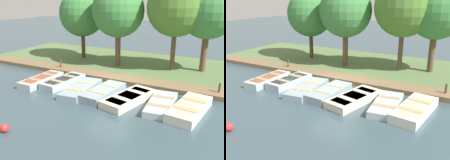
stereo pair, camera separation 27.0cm
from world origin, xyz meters
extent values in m
plane|color=#384C56|center=(0.00, 0.00, 0.00)|extent=(80.00, 80.00, 0.00)
cube|color=#567042|center=(-5.00, 0.00, 0.08)|extent=(8.00, 24.00, 0.17)
cube|color=brown|center=(-1.43, 0.00, 0.13)|extent=(1.29, 21.86, 0.26)
cube|color=#B2BCC1|center=(1.19, -3.88, 0.19)|extent=(2.89, 1.03, 0.39)
cube|color=#994C33|center=(1.19, -3.88, 0.37)|extent=(2.37, 0.80, 0.03)
cube|color=tan|center=(1.73, -3.89, 0.40)|extent=(0.29, 0.94, 0.03)
cube|color=tan|center=(0.64, -3.88, 0.40)|extent=(0.29, 0.94, 0.03)
cube|color=#B2BCC1|center=(0.81, -2.57, 0.19)|extent=(2.84, 1.34, 0.39)
cube|color=#994C33|center=(0.81, -2.57, 0.37)|extent=(2.33, 1.06, 0.03)
cube|color=tan|center=(1.33, -2.62, 0.40)|extent=(0.37, 1.02, 0.03)
cube|color=tan|center=(0.29, -2.52, 0.40)|extent=(0.37, 1.02, 0.03)
cube|color=#8C9EA8|center=(1.25, -1.02, 0.16)|extent=(3.18, 1.48, 0.33)
cube|color=#6B7F51|center=(1.25, -1.02, 0.31)|extent=(2.60, 1.16, 0.03)
cube|color=tan|center=(1.83, -0.95, 0.34)|extent=(0.42, 1.07, 0.03)
cube|color=tan|center=(0.67, -1.08, 0.34)|extent=(0.42, 1.07, 0.03)
cube|color=#8C9EA8|center=(1.21, 0.36, 0.20)|extent=(2.88, 1.28, 0.40)
cube|color=#4C709E|center=(1.21, 0.36, 0.38)|extent=(2.36, 1.01, 0.03)
cube|color=tan|center=(1.75, 0.33, 0.41)|extent=(0.35, 1.02, 0.03)
cube|color=tan|center=(0.68, 0.40, 0.41)|extent=(0.35, 1.02, 0.03)
cube|color=beige|center=(1.30, 1.82, 0.18)|extent=(3.22, 1.87, 0.36)
cube|color=#994C33|center=(1.30, 1.82, 0.35)|extent=(2.63, 1.49, 0.03)
cube|color=beige|center=(1.86, 1.69, 0.38)|extent=(0.55, 1.16, 0.03)
cube|color=beige|center=(0.74, 1.95, 0.38)|extent=(0.55, 1.16, 0.03)
cube|color=#B2BCC1|center=(1.15, 3.41, 0.15)|extent=(2.91, 1.43, 0.30)
cube|color=#4C709E|center=(1.15, 3.41, 0.29)|extent=(2.38, 1.12, 0.02)
cube|color=tan|center=(1.68, 3.47, 0.32)|extent=(0.39, 1.06, 0.03)
cube|color=tan|center=(0.63, 3.35, 0.32)|extent=(0.39, 1.06, 0.03)
cube|color=silver|center=(1.19, 4.70, 0.21)|extent=(3.12, 1.53, 0.41)
cube|color=beige|center=(1.19, 4.70, 0.40)|extent=(2.56, 1.21, 0.03)
cube|color=tan|center=(1.75, 4.63, 0.43)|extent=(0.43, 1.11, 0.03)
cube|color=tan|center=(0.62, 4.77, 0.43)|extent=(0.43, 1.11, 0.03)
cylinder|color=brown|center=(-1.42, -4.54, 0.35)|extent=(0.11, 0.11, 0.71)
sphere|color=brown|center=(-1.42, -4.54, 0.73)|extent=(0.10, 0.10, 0.10)
cylinder|color=brown|center=(-1.42, 5.63, 0.35)|extent=(0.11, 0.11, 0.71)
sphere|color=brown|center=(-1.42, 5.63, 0.73)|extent=(0.10, 0.10, 0.10)
sphere|color=red|center=(6.11, -1.17, 0.17)|extent=(0.33, 0.33, 0.33)
cylinder|color=#4C3828|center=(-4.85, -4.96, 1.34)|extent=(0.30, 0.30, 2.68)
sphere|color=#3D7F3D|center=(-4.85, -4.96, 3.65)|extent=(3.53, 3.53, 3.53)
cylinder|color=brown|center=(-4.03, -1.46, 1.50)|extent=(0.38, 0.38, 2.99)
sphere|color=#3D7F3D|center=(-4.03, -1.46, 3.98)|extent=(3.58, 3.58, 3.58)
cylinder|color=brown|center=(-4.67, 2.31, 1.62)|extent=(0.31, 0.31, 3.24)
sphere|color=#4C7A2D|center=(-4.67, 2.31, 4.27)|extent=(3.74, 3.74, 3.74)
cylinder|color=brown|center=(-5.33, 4.18, 1.54)|extent=(0.40, 0.40, 3.08)
sphere|color=#3D7F3D|center=(-5.33, 4.18, 4.05)|extent=(3.50, 3.50, 3.50)
camera|label=1|loc=(11.59, 6.35, 4.90)|focal=40.00mm
camera|label=2|loc=(11.46, 6.59, 4.90)|focal=40.00mm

